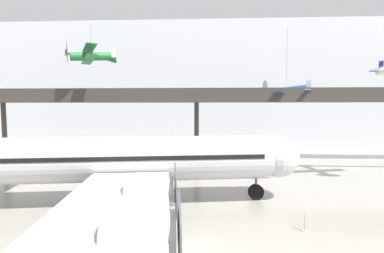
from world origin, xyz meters
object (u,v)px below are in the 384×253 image
suspended_plane_green_biplane (91,56)px  suspended_plane_blue_trainer (286,91)px  airliner_silver_main (123,160)px  stanchion_barrier (305,226)px

suspended_plane_green_biplane → suspended_plane_blue_trainer: 28.26m
airliner_silver_main → suspended_plane_green_biplane: size_ratio=4.38×
suspended_plane_green_biplane → stanchion_barrier: (22.04, -19.81, -14.63)m
airliner_silver_main → suspended_plane_blue_trainer: size_ratio=3.31×
suspended_plane_green_biplane → suspended_plane_blue_trainer: size_ratio=0.76×
suspended_plane_blue_trainer → suspended_plane_green_biplane: bearing=34.1°
suspended_plane_blue_trainer → airliner_silver_main: bearing=73.7°
airliner_silver_main → stanchion_barrier: size_ratio=31.25×
suspended_plane_blue_trainer → stanchion_barrier: 25.12m
stanchion_barrier → suspended_plane_blue_trainer: bearing=75.7°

